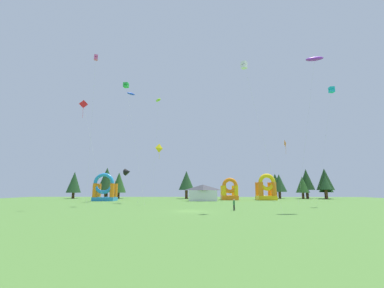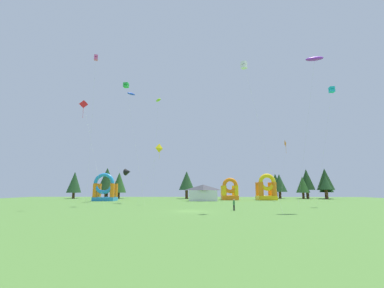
% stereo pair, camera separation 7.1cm
% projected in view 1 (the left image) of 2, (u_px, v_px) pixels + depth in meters
% --- Properties ---
extents(ground_plane, '(120.00, 120.00, 0.00)m').
position_uv_depth(ground_plane, '(191.00, 211.00, 34.05)').
color(ground_plane, '#548438').
extents(kite_yellow_diamond, '(4.61, 0.96, 11.05)m').
position_uv_depth(kite_yellow_diamond, '(160.00, 149.00, 48.76)').
color(kite_yellow_diamond, yellow).
rests_on(kite_yellow_diamond, ground_plane).
extents(kite_orange_diamond, '(3.11, 3.02, 14.76)m').
position_uv_depth(kite_orange_diamond, '(286.00, 144.00, 64.96)').
color(kite_orange_diamond, orange).
rests_on(kite_orange_diamond, ground_plane).
extents(kite_green_box, '(4.97, 1.38, 22.68)m').
position_uv_depth(kite_green_box, '(126.00, 85.00, 48.67)').
color(kite_green_box, green).
rests_on(kite_green_box, ground_plane).
extents(kite_purple_parafoil, '(5.70, 1.66, 21.72)m').
position_uv_depth(kite_purple_parafoil, '(315.00, 59.00, 36.48)').
color(kite_purple_parafoil, purple).
rests_on(kite_purple_parafoil, ground_plane).
extents(kite_lime_parafoil, '(2.50, 5.34, 23.41)m').
position_uv_depth(kite_lime_parafoil, '(158.00, 100.00, 58.34)').
color(kite_lime_parafoil, '#8CD826').
rests_on(kite_lime_parafoil, ground_plane).
extents(kite_cyan_box, '(4.82, 0.82, 21.15)m').
position_uv_depth(kite_cyan_box, '(332.00, 90.00, 46.71)').
color(kite_cyan_box, '#19B7CC').
rests_on(kite_cyan_box, ground_plane).
extents(kite_black_delta, '(1.81, 1.84, 7.15)m').
position_uv_depth(kite_black_delta, '(128.00, 172.00, 53.69)').
color(kite_black_delta, black).
rests_on(kite_black_delta, ground_plane).
extents(kite_red_diamond, '(6.78, 3.72, 18.75)m').
position_uv_depth(kite_red_diamond, '(84.00, 106.00, 47.41)').
color(kite_red_diamond, red).
rests_on(kite_red_diamond, ground_plane).
extents(kite_blue_parafoil, '(3.09, 4.91, 26.58)m').
position_uv_depth(kite_blue_parafoil, '(131.00, 94.00, 63.72)').
color(kite_blue_parafoil, blue).
rests_on(kite_blue_parafoil, ground_plane).
extents(kite_white_box, '(3.71, 3.61, 20.39)m').
position_uv_depth(kite_white_box, '(244.00, 66.00, 35.82)').
color(kite_white_box, white).
rests_on(kite_white_box, ground_plane).
extents(kite_pink_box, '(2.28, 4.94, 24.18)m').
position_uv_depth(kite_pink_box, '(96.00, 59.00, 41.45)').
color(kite_pink_box, '#EA599E').
rests_on(kite_pink_box, ground_plane).
extents(person_far_side, '(0.35, 0.35, 1.55)m').
position_uv_depth(person_far_side, '(234.00, 204.00, 35.13)').
color(person_far_side, black).
rests_on(person_far_side, ground_plane).
extents(inflatable_red_slide, '(4.26, 4.99, 5.76)m').
position_uv_depth(inflatable_red_slide, '(229.00, 192.00, 68.41)').
color(inflatable_red_slide, orange).
rests_on(inflatable_red_slide, ground_plane).
extents(inflatable_orange_dome, '(5.23, 3.71, 6.70)m').
position_uv_depth(inflatable_orange_dome, '(105.00, 190.00, 62.80)').
color(inflatable_orange_dome, '#268CD8').
rests_on(inflatable_orange_dome, ground_plane).
extents(inflatable_yellow_castle, '(4.68, 4.72, 6.82)m').
position_uv_depth(inflatable_yellow_castle, '(266.00, 190.00, 67.75)').
color(inflatable_yellow_castle, yellow).
rests_on(inflatable_yellow_castle, ground_plane).
extents(festival_tent, '(6.75, 3.21, 3.92)m').
position_uv_depth(festival_tent, '(203.00, 193.00, 62.41)').
color(festival_tent, silver).
rests_on(festival_tent, ground_plane).
extents(tree_row_0, '(4.24, 4.24, 8.07)m').
position_uv_depth(tree_row_0, '(74.00, 182.00, 78.66)').
color(tree_row_0, '#4C331E').
rests_on(tree_row_0, ground_plane).
extents(tree_row_1, '(5.58, 5.58, 9.09)m').
position_uv_depth(tree_row_1, '(107.00, 180.00, 76.09)').
color(tree_row_1, '#4C331E').
rests_on(tree_row_1, ground_plane).
extents(tree_row_2, '(4.43, 4.43, 7.84)m').
position_uv_depth(tree_row_2, '(119.00, 183.00, 77.82)').
color(tree_row_2, '#4C331E').
rests_on(tree_row_2, ground_plane).
extents(tree_row_3, '(4.58, 4.58, 8.15)m').
position_uv_depth(tree_row_3, '(186.00, 181.00, 77.09)').
color(tree_row_3, '#4C331E').
rests_on(tree_row_3, ground_plane).
extents(tree_row_4, '(4.23, 4.23, 7.45)m').
position_uv_depth(tree_row_4, '(275.00, 183.00, 78.27)').
color(tree_row_4, '#4C331E').
rests_on(tree_row_4, ground_plane).
extents(tree_row_5, '(4.34, 4.34, 7.29)m').
position_uv_depth(tree_row_5, '(279.00, 183.00, 77.86)').
color(tree_row_5, '#4C331E').
rests_on(tree_row_5, ground_plane).
extents(tree_row_6, '(3.87, 3.87, 6.46)m').
position_uv_depth(tree_row_6, '(302.00, 185.00, 76.19)').
color(tree_row_6, '#4C331E').
rests_on(tree_row_6, ground_plane).
extents(tree_row_7, '(4.47, 4.47, 8.76)m').
position_uv_depth(tree_row_7, '(306.00, 180.00, 77.42)').
color(tree_row_7, '#4C331E').
rests_on(tree_row_7, ground_plane).
extents(tree_row_8, '(3.36, 3.36, 6.70)m').
position_uv_depth(tree_row_8, '(325.00, 183.00, 74.03)').
color(tree_row_8, '#4C331E').
rests_on(tree_row_8, ground_plane).
extents(tree_row_9, '(4.83, 4.83, 8.84)m').
position_uv_depth(tree_row_9, '(325.00, 179.00, 75.52)').
color(tree_row_9, '#4C331E').
rests_on(tree_row_9, ground_plane).
extents(tree_row_10, '(4.01, 4.01, 6.72)m').
position_uv_depth(tree_row_10, '(326.00, 184.00, 77.87)').
color(tree_row_10, '#4C331E').
rests_on(tree_row_10, ground_plane).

